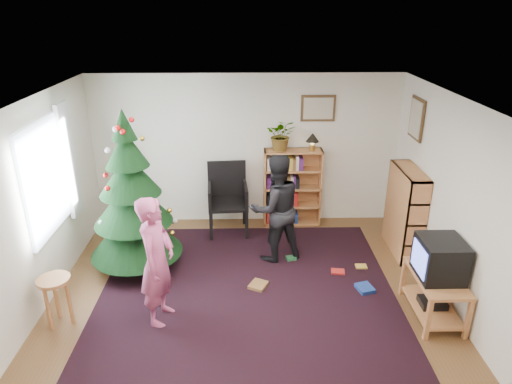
{
  "coord_description": "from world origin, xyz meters",
  "views": [
    {
      "loc": [
        -0.0,
        -4.69,
        3.5
      ],
      "look_at": [
        0.13,
        1.08,
        1.1
      ],
      "focal_mm": 32.0,
      "sensor_mm": 36.0,
      "label": 1
    }
  ],
  "objects_px": {
    "potted_plant": "(281,135)",
    "picture_back": "(318,108)",
    "christmas_tree": "(132,206)",
    "bookshelf_back": "(292,187)",
    "armchair": "(228,194)",
    "stool": "(55,289)",
    "tv_stand": "(434,292)",
    "crt_tv": "(440,259)",
    "bookshelf_right": "(405,211)",
    "person_standing": "(157,261)",
    "picture_right": "(417,119)",
    "person_by_chair": "(276,208)",
    "table_lamp": "(313,138)"
  },
  "relations": [
    {
      "from": "potted_plant",
      "to": "picture_back",
      "type": "bearing_deg",
      "value": 12.97
    },
    {
      "from": "christmas_tree",
      "to": "bookshelf_back",
      "type": "xyz_separation_m",
      "value": [
        2.31,
        1.37,
        -0.29
      ]
    },
    {
      "from": "armchair",
      "to": "stool",
      "type": "height_order",
      "value": "armchair"
    },
    {
      "from": "tv_stand",
      "to": "crt_tv",
      "type": "height_order",
      "value": "crt_tv"
    },
    {
      "from": "bookshelf_right",
      "to": "person_standing",
      "type": "height_order",
      "value": "person_standing"
    },
    {
      "from": "christmas_tree",
      "to": "tv_stand",
      "type": "distance_m",
      "value": 3.99
    },
    {
      "from": "christmas_tree",
      "to": "bookshelf_back",
      "type": "bearing_deg",
      "value": 30.71
    },
    {
      "from": "picture_right",
      "to": "bookshelf_right",
      "type": "height_order",
      "value": "picture_right"
    },
    {
      "from": "picture_back",
      "to": "person_by_chair",
      "type": "xyz_separation_m",
      "value": [
        -0.74,
        -1.3,
        -1.15
      ]
    },
    {
      "from": "picture_back",
      "to": "person_standing",
      "type": "xyz_separation_m",
      "value": [
        -2.17,
        -2.68,
        -1.16
      ]
    },
    {
      "from": "bookshelf_back",
      "to": "bookshelf_right",
      "type": "bearing_deg",
      "value": -31.88
    },
    {
      "from": "stool",
      "to": "potted_plant",
      "type": "xyz_separation_m",
      "value": [
        2.76,
        2.6,
        1.08
      ]
    },
    {
      "from": "stool",
      "to": "potted_plant",
      "type": "height_order",
      "value": "potted_plant"
    },
    {
      "from": "person_by_chair",
      "to": "bookshelf_right",
      "type": "bearing_deg",
      "value": 166.12
    },
    {
      "from": "potted_plant",
      "to": "picture_right",
      "type": "bearing_deg",
      "value": -17.16
    },
    {
      "from": "armchair",
      "to": "person_standing",
      "type": "xyz_separation_m",
      "value": [
        -0.72,
        -2.34,
        0.17
      ]
    },
    {
      "from": "table_lamp",
      "to": "tv_stand",
      "type": "bearing_deg",
      "value": -65.55
    },
    {
      "from": "person_standing",
      "to": "tv_stand",
      "type": "bearing_deg",
      "value": -78.92
    },
    {
      "from": "christmas_tree",
      "to": "tv_stand",
      "type": "xyz_separation_m",
      "value": [
        3.77,
        -1.17,
        -0.63
      ]
    },
    {
      "from": "picture_right",
      "to": "bookshelf_back",
      "type": "distance_m",
      "value": 2.22
    },
    {
      "from": "bookshelf_right",
      "to": "bookshelf_back",
      "type": "bearing_deg",
      "value": 58.12
    },
    {
      "from": "stool",
      "to": "table_lamp",
      "type": "xyz_separation_m",
      "value": [
        3.26,
        2.6,
        1.02
      ]
    },
    {
      "from": "stool",
      "to": "person_by_chair",
      "type": "xyz_separation_m",
      "value": [
        2.61,
        1.44,
        0.32
      ]
    },
    {
      "from": "bookshelf_right",
      "to": "person_standing",
      "type": "xyz_separation_m",
      "value": [
        -3.36,
        -1.56,
        0.13
      ]
    },
    {
      "from": "picture_right",
      "to": "crt_tv",
      "type": "relative_size",
      "value": 1.13
    },
    {
      "from": "armchair",
      "to": "table_lamp",
      "type": "relative_size",
      "value": 3.99
    },
    {
      "from": "bookshelf_right",
      "to": "stool",
      "type": "relative_size",
      "value": 2.11
    },
    {
      "from": "bookshelf_back",
      "to": "table_lamp",
      "type": "distance_m",
      "value": 0.88
    },
    {
      "from": "bookshelf_back",
      "to": "armchair",
      "type": "xyz_separation_m",
      "value": [
        -1.06,
        -0.2,
        -0.05
      ]
    },
    {
      "from": "armchair",
      "to": "person_standing",
      "type": "bearing_deg",
      "value": -111.19
    },
    {
      "from": "bookshelf_right",
      "to": "christmas_tree",
      "type": "bearing_deg",
      "value": 95.77
    },
    {
      "from": "tv_stand",
      "to": "table_lamp",
      "type": "xyz_separation_m",
      "value": [
        -1.16,
        2.54,
        1.17
      ]
    },
    {
      "from": "crt_tv",
      "to": "stool",
      "type": "xyz_separation_m",
      "value": [
        -4.42,
        -0.05,
        -0.31
      ]
    },
    {
      "from": "bookshelf_back",
      "to": "person_standing",
      "type": "bearing_deg",
      "value": -125.12
    },
    {
      "from": "picture_back",
      "to": "person_by_chair",
      "type": "bearing_deg",
      "value": -119.73
    },
    {
      "from": "picture_back",
      "to": "potted_plant",
      "type": "distance_m",
      "value": 0.72
    },
    {
      "from": "crt_tv",
      "to": "armchair",
      "type": "bearing_deg",
      "value": 137.04
    },
    {
      "from": "picture_back",
      "to": "armchair",
      "type": "xyz_separation_m",
      "value": [
        -1.45,
        -0.33,
        -1.33
      ]
    },
    {
      "from": "crt_tv",
      "to": "person_by_chair",
      "type": "bearing_deg",
      "value": 142.59
    },
    {
      "from": "stool",
      "to": "armchair",
      "type": "bearing_deg",
      "value": 51.62
    },
    {
      "from": "bookshelf_right",
      "to": "stool",
      "type": "height_order",
      "value": "bookshelf_right"
    },
    {
      "from": "bookshelf_right",
      "to": "tv_stand",
      "type": "distance_m",
      "value": 1.6
    },
    {
      "from": "picture_back",
      "to": "tv_stand",
      "type": "relative_size",
      "value": 0.6
    },
    {
      "from": "person_standing",
      "to": "stool",
      "type": "bearing_deg",
      "value": 103.83
    },
    {
      "from": "picture_back",
      "to": "table_lamp",
      "type": "xyz_separation_m",
      "value": [
        -0.09,
        -0.14,
        -0.46
      ]
    },
    {
      "from": "tv_stand",
      "to": "bookshelf_right",
      "type": "bearing_deg",
      "value": 85.61
    },
    {
      "from": "bookshelf_back",
      "to": "stool",
      "type": "bearing_deg",
      "value": -138.79
    },
    {
      "from": "bookshelf_back",
      "to": "crt_tv",
      "type": "relative_size",
      "value": 2.44
    },
    {
      "from": "picture_back",
      "to": "picture_right",
      "type": "relative_size",
      "value": 0.92
    },
    {
      "from": "tv_stand",
      "to": "armchair",
      "type": "distance_m",
      "value": 3.45
    }
  ]
}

